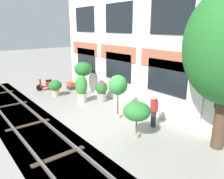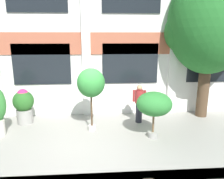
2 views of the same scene
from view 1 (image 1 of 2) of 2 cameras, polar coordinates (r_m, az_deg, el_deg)
ground_plane at (r=11.27m, az=-3.33°, el=-8.33°), size 80.00×80.00×0.00m
apartment_facade at (r=12.27m, az=8.32°, el=13.22°), size 15.27×0.64×8.19m
rail_tracks at (r=10.11m, az=-17.62°, el=-13.00°), size 22.91×2.80×0.43m
potted_plant_glazed_jar at (r=15.56m, az=-14.63°, el=0.72°), size 0.90×0.90×1.12m
potted_plant_low_pan at (r=11.11m, az=1.56°, el=1.01°), size 0.98×0.98×2.31m
potted_plant_tall_urn at (r=9.37m, az=6.52°, el=-5.80°), size 1.18×1.18×1.60m
potted_plant_terracotta_small at (r=15.29m, az=-7.52°, el=5.21°), size 1.20×1.20×2.33m
potted_plant_square_trough at (r=17.17m, az=-10.69°, el=0.96°), size 0.78×0.55×0.54m
potted_plant_ribbed_drum at (r=13.79m, az=-7.99°, el=0.68°), size 0.77×0.77×1.78m
potted_plant_stone_basin at (r=13.95m, az=-2.75°, el=-0.06°), size 0.80×0.80×1.40m
scooter_near_curb at (r=17.32m, az=-16.78°, el=1.29°), size 0.57×1.37×0.98m
resident_by_doorway at (r=10.59m, az=10.89°, el=-5.38°), size 0.52×0.34×1.55m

